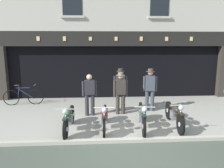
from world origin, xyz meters
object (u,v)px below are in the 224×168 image
(motorcycle_center_left, at_px, (105,117))
(motorcycle_center, at_px, (142,116))
(advert_board_near, at_px, (60,62))
(advert_board_far, at_px, (36,60))
(motorcycle_left, at_px, (69,118))
(salesman_left, at_px, (90,93))
(assistant_far_right, at_px, (121,91))
(leaning_bicycle, at_px, (23,97))
(shopkeeper_center, at_px, (120,88))
(salesman_right, at_px, (150,88))
(motorcycle_center_right, at_px, (174,114))

(motorcycle_center_left, bearing_deg, motorcycle_center, -178.58)
(motorcycle_center, xyz_separation_m, advert_board_near, (-3.30, 4.36, 1.38))
(advert_board_far, bearing_deg, motorcycle_left, -64.46)
(salesman_left, bearing_deg, motorcycle_left, 62.06)
(motorcycle_center_left, relative_size, advert_board_near, 2.13)
(advert_board_far, bearing_deg, assistant_far_right, -35.76)
(advert_board_far, height_order, leaning_bicycle, advert_board_far)
(advert_board_far, bearing_deg, shopkeeper_center, -31.30)
(salesman_right, distance_m, leaning_bicycle, 5.65)
(motorcycle_center_right, xyz_separation_m, salesman_left, (-2.84, 1.33, 0.46))
(salesman_left, height_order, advert_board_near, advert_board_near)
(motorcycle_center_left, xyz_separation_m, leaning_bicycle, (-3.58, 3.10, -0.04))
(motorcycle_center_left, relative_size, assistant_far_right, 1.17)
(shopkeeper_center, distance_m, advert_board_near, 3.77)
(motorcycle_center, height_order, advert_board_far, advert_board_far)
(salesman_right, xyz_separation_m, assistant_far_right, (-1.23, -0.32, -0.06))
(shopkeeper_center, xyz_separation_m, assistant_far_right, (-0.04, -0.41, -0.06))
(salesman_left, xyz_separation_m, leaning_bicycle, (-3.05, 1.68, -0.51))
(motorcycle_left, bearing_deg, assistant_far_right, -136.94)
(salesman_left, height_order, shopkeeper_center, shopkeeper_center)
(motorcycle_center_right, bearing_deg, motorcycle_center, 9.74)
(shopkeeper_center, distance_m, advert_board_far, 4.70)
(assistant_far_right, relative_size, advert_board_near, 1.82)
(assistant_far_right, height_order, advert_board_far, advert_board_far)
(shopkeeper_center, relative_size, assistant_far_right, 1.06)
(salesman_left, bearing_deg, shopkeeper_center, -163.32)
(motorcycle_left, xyz_separation_m, salesman_right, (3.03, 1.93, 0.54))
(shopkeeper_center, relative_size, leaning_bicycle, 0.99)
(salesman_right, bearing_deg, advert_board_near, -21.99)
(motorcycle_center_right, relative_size, salesman_left, 1.29)
(motorcycle_center_right, bearing_deg, motorcycle_center_left, 5.55)
(advert_board_far, distance_m, leaning_bicycle, 1.99)
(salesman_right, height_order, assistant_far_right, salesman_right)
(shopkeeper_center, height_order, assistant_far_right, shopkeeper_center)
(motorcycle_center, relative_size, salesman_left, 1.32)
(motorcycle_left, height_order, shopkeeper_center, shopkeeper_center)
(motorcycle_center, height_order, leaning_bicycle, motorcycle_center)
(salesman_left, bearing_deg, leaning_bicycle, -35.00)
(salesman_right, xyz_separation_m, advert_board_far, (-5.13, 2.48, 0.94))
(salesman_left, relative_size, assistant_far_right, 0.97)
(motorcycle_left, bearing_deg, motorcycle_center_left, -174.58)
(motorcycle_center_left, height_order, shopkeeper_center, shopkeeper_center)
(motorcycle_center, bearing_deg, advert_board_far, -37.68)
(advert_board_far, bearing_deg, salesman_left, -47.08)
(motorcycle_left, relative_size, motorcycle_center_right, 0.96)
(motorcycle_center, relative_size, salesman_right, 1.21)
(motorcycle_left, distance_m, advert_board_far, 5.11)
(motorcycle_center, distance_m, advert_board_near, 5.64)
(advert_board_far, bearing_deg, motorcycle_center, -44.43)
(salesman_left, distance_m, assistant_far_right, 1.20)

